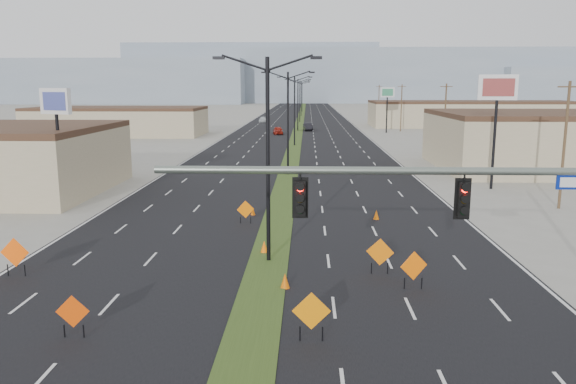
{
  "coord_description": "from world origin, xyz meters",
  "views": [
    {
      "loc": [
        1.91,
        -15.02,
        8.63
      ],
      "look_at": [
        0.92,
        13.74,
        3.2
      ],
      "focal_mm": 35.0,
      "sensor_mm": 36.0,
      "label": 1
    }
  ],
  "objects_px": {
    "streetlight_0": "(268,154)",
    "cone_1": "(285,281)",
    "car_mid": "(308,127)",
    "pole_sign_east_near": "(497,96)",
    "cone_2": "(376,215)",
    "cone_3": "(253,211)",
    "car_far": "(263,120)",
    "streetlight_4": "(300,100)",
    "pole_sign_east_far": "(387,96)",
    "construction_sign_5": "(414,267)",
    "streetlight_3": "(298,103)",
    "construction_sign_0": "(15,254)",
    "signal_mast": "(523,214)",
    "streetlight_5": "(301,97)",
    "construction_sign_3": "(311,313)",
    "cone_0": "(264,247)",
    "streetlight_6": "(302,96)",
    "construction_sign_4": "(380,253)",
    "car_left": "(278,131)",
    "pole_sign_west": "(56,111)",
    "construction_sign_1": "(73,313)",
    "streetlight_2": "(295,109)",
    "construction_sign_2": "(245,210)",
    "streetlight_1": "(288,120)"
  },
  "relations": [
    {
      "from": "streetlight_4",
      "to": "pole_sign_east_far",
      "type": "relative_size",
      "value": 1.19
    },
    {
      "from": "construction_sign_3",
      "to": "cone_0",
      "type": "xyz_separation_m",
      "value": [
        -2.41,
        10.32,
        -0.71
      ]
    },
    {
      "from": "pole_sign_west",
      "to": "cone_0",
      "type": "bearing_deg",
      "value": -12.24
    },
    {
      "from": "streetlight_4",
      "to": "cone_3",
      "type": "height_order",
      "value": "streetlight_4"
    },
    {
      "from": "construction_sign_1",
      "to": "construction_sign_4",
      "type": "distance_m",
      "value": 13.55
    },
    {
      "from": "streetlight_6",
      "to": "pole_sign_east_far",
      "type": "distance_m",
      "value": 89.8
    },
    {
      "from": "streetlight_6",
      "to": "construction_sign_5",
      "type": "xyz_separation_m",
      "value": [
        6.51,
        -171.8,
        -4.42
      ]
    },
    {
      "from": "streetlight_6",
      "to": "pole_sign_east_far",
      "type": "bearing_deg",
      "value": -79.21
    },
    {
      "from": "streetlight_4",
      "to": "cone_1",
      "type": "xyz_separation_m",
      "value": [
        0.98,
        -115.89,
        -5.07
      ]
    },
    {
      "from": "construction_sign_3",
      "to": "pole_sign_east_near",
      "type": "relative_size",
      "value": 0.18
    },
    {
      "from": "construction_sign_5",
      "to": "cone_0",
      "type": "distance_m",
      "value": 8.57
    },
    {
      "from": "car_mid",
      "to": "construction_sign_5",
      "type": "height_order",
      "value": "construction_sign_5"
    },
    {
      "from": "cone_3",
      "to": "signal_mast",
      "type": "bearing_deg",
      "value": -62.82
    },
    {
      "from": "signal_mast",
      "to": "pole_sign_east_near",
      "type": "xyz_separation_m",
      "value": [
        9.11,
        30.79,
        3.04
      ]
    },
    {
      "from": "cone_1",
      "to": "pole_sign_east_near",
      "type": "xyz_separation_m",
      "value": [
        16.69,
        24.67,
        7.49
      ]
    },
    {
      "from": "streetlight_6",
      "to": "construction_sign_3",
      "type": "relative_size",
      "value": 5.65
    },
    {
      "from": "streetlight_3",
      "to": "construction_sign_0",
      "type": "height_order",
      "value": "streetlight_3"
    },
    {
      "from": "cone_1",
      "to": "streetlight_4",
      "type": "bearing_deg",
      "value": 90.48
    },
    {
      "from": "car_mid",
      "to": "construction_sign_4",
      "type": "bearing_deg",
      "value": -94.55
    },
    {
      "from": "cone_0",
      "to": "streetlight_3",
      "type": "bearing_deg",
      "value": 89.78
    },
    {
      "from": "car_mid",
      "to": "pole_sign_east_near",
      "type": "xyz_separation_m",
      "value": [
        15.67,
        -63.48,
        7.1
      ]
    },
    {
      "from": "cone_0",
      "to": "construction_sign_5",
      "type": "bearing_deg",
      "value": -36.87
    },
    {
      "from": "pole_sign_west",
      "to": "pole_sign_east_near",
      "type": "distance_m",
      "value": 34.74
    },
    {
      "from": "streetlight_4",
      "to": "construction_sign_5",
      "type": "xyz_separation_m",
      "value": [
        6.51,
        -115.8,
        -4.42
      ]
    },
    {
      "from": "cone_1",
      "to": "pole_sign_east_far",
      "type": "xyz_separation_m",
      "value": [
        15.83,
        83.69,
        6.49
      ]
    },
    {
      "from": "car_left",
      "to": "construction_sign_1",
      "type": "distance_m",
      "value": 84.43
    },
    {
      "from": "streetlight_5",
      "to": "cone_1",
      "type": "distance_m",
      "value": 143.98
    },
    {
      "from": "construction_sign_5",
      "to": "pole_sign_east_far",
      "type": "xyz_separation_m",
      "value": [
        10.3,
        83.6,
        5.83
      ]
    },
    {
      "from": "streetlight_0",
      "to": "cone_1",
      "type": "xyz_separation_m",
      "value": [
        0.98,
        -3.89,
        -5.07
      ]
    },
    {
      "from": "construction_sign_0",
      "to": "pole_sign_west",
      "type": "xyz_separation_m",
      "value": [
        -4.72,
        15.84,
        5.8
      ]
    },
    {
      "from": "streetlight_2",
      "to": "cone_3",
      "type": "xyz_separation_m",
      "value": [
        -1.76,
        -45.91,
        -5.15
      ]
    },
    {
      "from": "construction_sign_4",
      "to": "cone_3",
      "type": "relative_size",
      "value": 3.16
    },
    {
      "from": "car_left",
      "to": "pole_sign_east_far",
      "type": "bearing_deg",
      "value": 5.59
    },
    {
      "from": "car_mid",
      "to": "construction_sign_1",
      "type": "bearing_deg",
      "value": -101.77
    },
    {
      "from": "car_mid",
      "to": "car_far",
      "type": "height_order",
      "value": "car_mid"
    },
    {
      "from": "streetlight_2",
      "to": "cone_0",
      "type": "height_order",
      "value": "streetlight_2"
    },
    {
      "from": "streetlight_0",
      "to": "pole_sign_east_near",
      "type": "height_order",
      "value": "streetlight_0"
    },
    {
      "from": "car_mid",
      "to": "pole_sign_east_near",
      "type": "distance_m",
      "value": 65.77
    },
    {
      "from": "streetlight_4",
      "to": "pole_sign_west",
      "type": "xyz_separation_m",
      "value": [
        -16.2,
        -98.89,
        1.46
      ]
    },
    {
      "from": "construction_sign_3",
      "to": "construction_sign_5",
      "type": "distance_m",
      "value": 6.83
    },
    {
      "from": "cone_1",
      "to": "cone_3",
      "type": "relative_size",
      "value": 1.27
    },
    {
      "from": "streetlight_6",
      "to": "construction_sign_2",
      "type": "bearing_deg",
      "value": -90.71
    },
    {
      "from": "streetlight_5",
      "to": "cone_3",
      "type": "relative_size",
      "value": 18.5
    },
    {
      "from": "car_far",
      "to": "pole_sign_east_near",
      "type": "bearing_deg",
      "value": -75.01
    },
    {
      "from": "streetlight_0",
      "to": "construction_sign_4",
      "type": "distance_m",
      "value": 7.15
    },
    {
      "from": "signal_mast",
      "to": "streetlight_5",
      "type": "xyz_separation_m",
      "value": [
        -8.56,
        150.0,
        0.63
      ]
    },
    {
      "from": "cone_2",
      "to": "cone_3",
      "type": "distance_m",
      "value": 8.29
    },
    {
      "from": "construction_sign_0",
      "to": "construction_sign_3",
      "type": "bearing_deg",
      "value": -21.92
    },
    {
      "from": "streetlight_1",
      "to": "construction_sign_0",
      "type": "distance_m",
      "value": 33.09
    },
    {
      "from": "construction_sign_5",
      "to": "cone_3",
      "type": "relative_size",
      "value": 3.13
    }
  ]
}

